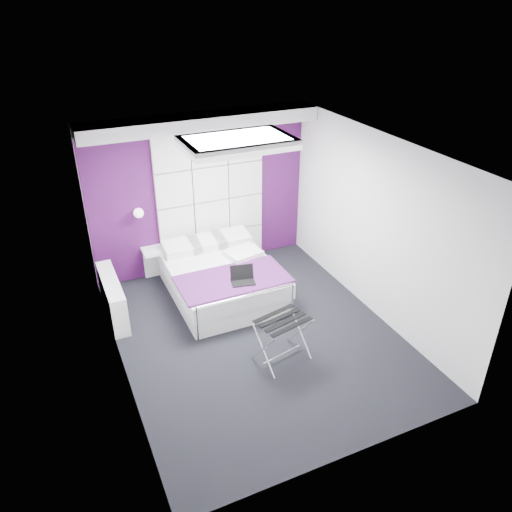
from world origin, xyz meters
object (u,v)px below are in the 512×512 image
at_px(radiator, 113,298).
at_px(wall_lamp, 138,212).
at_px(luggage_rack, 282,339).
at_px(laptop, 242,278).
at_px(nightstand, 156,250).
at_px(bed, 222,278).

bearing_deg(radiator, wall_lamp, 49.90).
xyz_separation_m(luggage_rack, laptop, (-0.06, 1.16, 0.28)).
distance_m(wall_lamp, nightstand, 0.72).
bearing_deg(bed, wall_lamp, 138.32).
bearing_deg(bed, nightstand, 132.97).
bearing_deg(nightstand, radiator, -139.58).
relative_size(bed, laptop, 5.81).
height_order(luggage_rack, laptop, laptop).
height_order(wall_lamp, laptop, wall_lamp).
relative_size(radiator, laptop, 3.64).
relative_size(radiator, nightstand, 2.74).
bearing_deg(laptop, luggage_rack, -75.19).
height_order(wall_lamp, nightstand, wall_lamp).
bearing_deg(bed, laptop, -81.24).
bearing_deg(wall_lamp, laptop, -53.74).
relative_size(wall_lamp, nightstand, 0.34).
bearing_deg(nightstand, laptop, -58.60).
xyz_separation_m(wall_lamp, bed, (0.99, -0.88, -0.94)).
distance_m(radiator, laptop, 1.88).
bearing_deg(luggage_rack, nightstand, 96.75).
distance_m(wall_lamp, radiator, 1.35).
distance_m(luggage_rack, laptop, 1.20).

